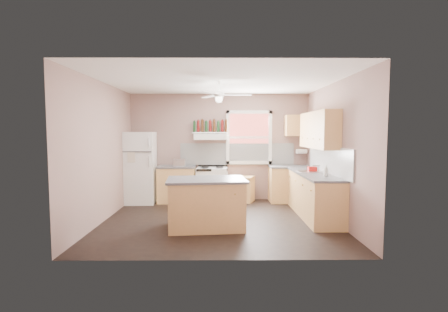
{
  "coord_description": "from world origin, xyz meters",
  "views": [
    {
      "loc": [
        0.05,
        -6.29,
        1.74
      ],
      "look_at": [
        0.1,
        0.3,
        1.25
      ],
      "focal_mm": 26.0,
      "sensor_mm": 36.0,
      "label": 1
    }
  ],
  "objects_px": {
    "refrigerator": "(140,168)",
    "toaster": "(179,163)",
    "stove": "(212,185)",
    "cart": "(240,189)",
    "island": "(207,204)"
  },
  "relations": [
    {
      "from": "refrigerator",
      "to": "island",
      "type": "distance_m",
      "value": 2.76
    },
    {
      "from": "stove",
      "to": "cart",
      "type": "distance_m",
      "value": 0.71
    },
    {
      "from": "refrigerator",
      "to": "toaster",
      "type": "bearing_deg",
      "value": -3.52
    },
    {
      "from": "cart",
      "to": "island",
      "type": "relative_size",
      "value": 0.48
    },
    {
      "from": "cart",
      "to": "island",
      "type": "xyz_separation_m",
      "value": [
        -0.75,
        -2.25,
        0.11
      ]
    },
    {
      "from": "stove",
      "to": "island",
      "type": "distance_m",
      "value": 2.2
    },
    {
      "from": "stove",
      "to": "cart",
      "type": "xyz_separation_m",
      "value": [
        0.7,
        0.05,
        -0.11
      ]
    },
    {
      "from": "stove",
      "to": "island",
      "type": "relative_size",
      "value": 0.65
    },
    {
      "from": "refrigerator",
      "to": "cart",
      "type": "relative_size",
      "value": 2.72
    },
    {
      "from": "refrigerator",
      "to": "toaster",
      "type": "distance_m",
      "value": 0.97
    },
    {
      "from": "island",
      "to": "stove",
      "type": "bearing_deg",
      "value": 83.54
    },
    {
      "from": "cart",
      "to": "island",
      "type": "distance_m",
      "value": 2.37
    },
    {
      "from": "toaster",
      "to": "stove",
      "type": "xyz_separation_m",
      "value": [
        0.81,
        0.1,
        -0.56
      ]
    },
    {
      "from": "cart",
      "to": "refrigerator",
      "type": "bearing_deg",
      "value": -155.42
    },
    {
      "from": "refrigerator",
      "to": "island",
      "type": "height_order",
      "value": "refrigerator"
    }
  ]
}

